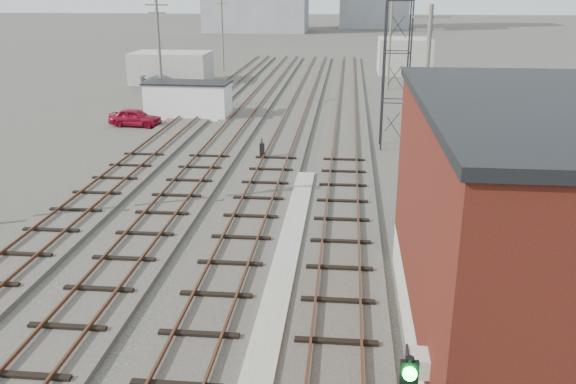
# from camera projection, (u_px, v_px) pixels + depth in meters

# --- Properties ---
(ground) EXTENTS (320.00, 320.00, 0.00)m
(ground) POSITION_uv_depth(u_px,v_px,m) (323.00, 85.00, 63.08)
(ground) COLOR #282621
(ground) RESTS_ON ground
(track_right) EXTENTS (3.20, 90.00, 0.39)m
(track_right) POSITION_uv_depth(u_px,v_px,m) (345.00, 131.00, 43.04)
(track_right) COLOR #332D28
(track_right) RESTS_ON ground
(track_mid_right) EXTENTS (3.20, 90.00, 0.39)m
(track_mid_right) POSITION_uv_depth(u_px,v_px,m) (289.00, 129.00, 43.41)
(track_mid_right) COLOR #332D28
(track_mid_right) RESTS_ON ground
(track_mid_left) EXTENTS (3.20, 90.00, 0.39)m
(track_mid_left) POSITION_uv_depth(u_px,v_px,m) (234.00, 128.00, 43.79)
(track_mid_left) COLOR #332D28
(track_mid_left) RESTS_ON ground
(track_left) EXTENTS (3.20, 90.00, 0.39)m
(track_left) POSITION_uv_depth(u_px,v_px,m) (179.00, 127.00, 44.16)
(track_left) COLOR #332D28
(track_left) RESTS_ON ground
(platform_curb) EXTENTS (0.90, 28.00, 0.26)m
(platform_curb) POSITION_uv_depth(u_px,v_px,m) (276.00, 303.00, 19.67)
(platform_curb) COLOR gray
(platform_curb) RESTS_ON ground
(brick_building) EXTENTS (6.54, 12.20, 7.22)m
(brick_building) POSITION_uv_depth(u_px,v_px,m) (530.00, 236.00, 16.01)
(brick_building) COLOR gray
(brick_building) RESTS_ON ground
(lattice_tower) EXTENTS (1.60, 1.60, 15.00)m
(lattice_tower) POSITION_uv_depth(u_px,v_px,m) (398.00, 27.00, 36.60)
(lattice_tower) COLOR black
(lattice_tower) RESTS_ON ground
(utility_pole_left_b) EXTENTS (1.80, 0.24, 9.00)m
(utility_pole_left_b) POSITION_uv_depth(u_px,v_px,m) (159.00, 52.00, 48.58)
(utility_pole_left_b) COLOR #595147
(utility_pole_left_b) RESTS_ON ground
(utility_pole_left_c) EXTENTS (1.80, 0.24, 9.00)m
(utility_pole_left_c) POSITION_uv_depth(u_px,v_px,m) (222.00, 30.00, 72.12)
(utility_pole_left_c) COLOR #595147
(utility_pole_left_c) RESTS_ON ground
(utility_pole_right_a) EXTENTS (1.80, 0.24, 9.00)m
(utility_pole_right_a) POSITION_uv_depth(u_px,v_px,m) (425.00, 91.00, 30.79)
(utility_pole_right_a) COLOR #595147
(utility_pole_right_a) RESTS_ON ground
(utility_pole_right_b) EXTENTS (1.80, 0.24, 9.00)m
(utility_pole_right_b) POSITION_uv_depth(u_px,v_px,m) (390.00, 40.00, 59.04)
(utility_pole_right_b) COLOR #595147
(utility_pole_right_b) RESTS_ON ground
(shed_left) EXTENTS (8.00, 5.00, 3.20)m
(shed_left) POSITION_uv_depth(u_px,v_px,m) (171.00, 68.00, 64.06)
(shed_left) COLOR gray
(shed_left) RESTS_ON ground
(shed_right) EXTENTS (6.00, 6.00, 4.00)m
(shed_right) POSITION_uv_depth(u_px,v_px,m) (404.00, 56.00, 71.02)
(shed_right) COLOR gray
(shed_right) RESTS_ON ground
(switch_stand) EXTENTS (0.34, 0.34, 1.23)m
(switch_stand) POSITION_uv_depth(u_px,v_px,m) (262.00, 151.00, 36.03)
(switch_stand) COLOR black
(switch_stand) RESTS_ON ground
(site_trailer) EXTENTS (6.71, 3.11, 2.78)m
(site_trailer) POSITION_uv_depth(u_px,v_px,m) (188.00, 100.00, 47.41)
(site_trailer) COLOR silver
(site_trailer) RESTS_ON ground
(car_red) EXTENTS (3.96, 1.90, 1.30)m
(car_red) POSITION_uv_depth(u_px,v_px,m) (135.00, 117.00, 44.68)
(car_red) COLOR maroon
(car_red) RESTS_ON ground
(car_silver) EXTENTS (4.04, 2.91, 1.27)m
(car_silver) POSITION_uv_depth(u_px,v_px,m) (175.00, 103.00, 50.11)
(car_silver) COLOR #B6BABF
(car_silver) RESTS_ON ground
(car_grey) EXTENTS (4.76, 2.22, 1.34)m
(car_grey) POSITION_uv_depth(u_px,v_px,m) (164.00, 83.00, 60.38)
(car_grey) COLOR slate
(car_grey) RESTS_ON ground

